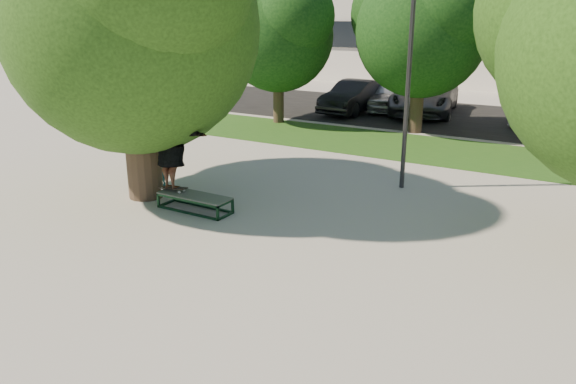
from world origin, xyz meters
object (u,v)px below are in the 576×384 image
Objects in this scene: grind_box at (195,203)px; car_grey at (425,96)px; lamppost at (409,65)px; tree_left at (132,11)px; bystander at (158,158)px; car_silver_b at (549,106)px; car_dark at (355,97)px; car_silver_a at (390,95)px.

car_grey reaches higher than grind_box.
lamppost is 3.39× the size of grind_box.
tree_left reaches higher than lamppost.
bystander is at bearing 153.90° from grind_box.
bystander is at bearing -108.63° from car_silver_b.
tree_left is 14.23m from car_dark.
car_silver_b is at bearing 70.31° from grind_box.
grind_box is 1.15× the size of bystander.
car_silver_b is at bearing 66.37° from bystander.
car_grey reaches higher than car_silver_b.
car_silver_a is 6.75m from car_silver_b.
tree_left is 3.71m from bystander.
car_dark is 8.09m from car_silver_b.
grind_box is at bearing -130.00° from lamppost.
bystander is (-5.49, -3.20, -2.37)m from lamppost.
car_silver_b is at bearing 64.34° from tree_left.
car_silver_b is at bearing 15.54° from car_dark.
tree_left is 1.63× the size of car_dark.
grind_box is 0.32× the size of car_grey.
grind_box is at bearing -102.36° from car_grey.
lamppost is at bearing -55.83° from car_dark.
lamppost is 1.49× the size of car_silver_a.
car_silver_a is 1.64m from car_grey.
tree_left is 4.60m from grind_box.
tree_left reaches higher than bystander.
car_silver_a is at bearing 87.51° from tree_left.
grind_box is 14.19m from car_dark.
bystander is 14.58m from car_grey.
bystander is 0.36× the size of car_dark.
lamppost reaches higher than grind_box.
car_silver_b is (7.60, 14.70, -0.08)m from bystander.
car_dark is at bearing 99.36° from grind_box.
lamppost is at bearing -78.88° from car_silver_a.
tree_left is 4.54× the size of bystander.
car_silver_b is (2.11, 11.50, -2.44)m from lamppost.
tree_left is 15.59m from car_silver_a.
lamppost is at bearing -85.47° from car_grey.
lamppost is 12.38m from car_silver_a.
car_silver_b is (5.11, 0.33, -0.07)m from car_grey.
car_silver_a is 1.82m from car_dark.
car_grey is (2.49, 14.37, -0.00)m from bystander.
grind_box is at bearing -8.42° from tree_left.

